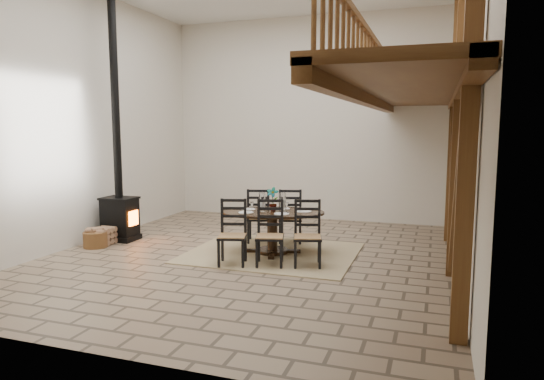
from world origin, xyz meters
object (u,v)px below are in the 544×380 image
(wood_stove, at_px, (119,186))
(log_basket, at_px, (95,239))
(dining_table, at_px, (272,232))
(log_stack, at_px, (104,236))

(wood_stove, height_order, log_basket, wood_stove)
(dining_table, distance_m, log_basket, 3.47)
(wood_stove, xyz_separation_m, log_stack, (-0.05, -0.48, -0.95))
(log_basket, xyz_separation_m, log_stack, (0.04, 0.19, 0.01))
(dining_table, bearing_deg, wood_stove, 162.20)
(wood_stove, relative_size, log_basket, 10.95)
(dining_table, height_order, log_stack, dining_table)
(log_basket, distance_m, log_stack, 0.20)
(log_basket, bearing_deg, dining_table, 9.11)
(dining_table, relative_size, wood_stove, 0.48)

